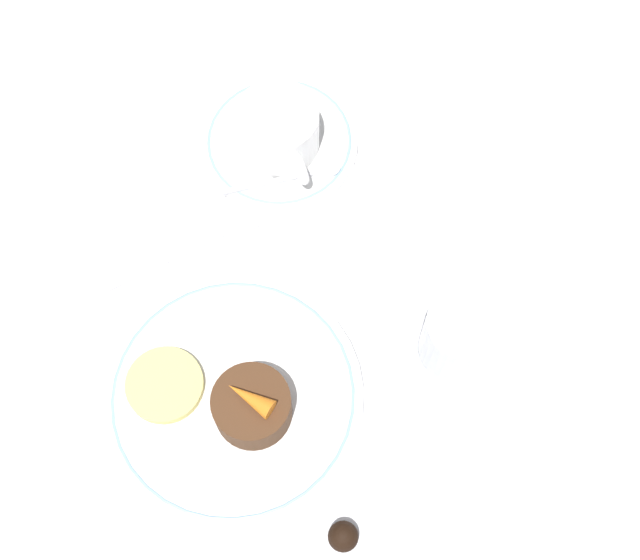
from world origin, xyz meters
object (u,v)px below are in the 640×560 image
at_px(dinner_plate, 234,397).
at_px(dessert_cake, 252,407).
at_px(coffee_cup, 278,129).
at_px(wine_glass, 459,339).
at_px(fork, 218,234).

xyz_separation_m(dinner_plate, dessert_cake, (0.02, 0.01, 0.03)).
bearing_deg(coffee_cup, wine_glass, 9.48).
xyz_separation_m(dinner_plate, coffee_cup, (-0.22, 0.14, 0.03)).
relative_size(wine_glass, dessert_cake, 1.58).
relative_size(coffee_cup, fork, 0.57).
distance_m(dinner_plate, wine_glass, 0.20).
height_order(coffee_cup, wine_glass, wine_glass).
xyz_separation_m(fork, dessert_cake, (0.18, -0.04, 0.03)).
xyz_separation_m(coffee_cup, fork, (0.06, -0.09, -0.04)).
bearing_deg(dinner_plate, fork, 162.04).
xyz_separation_m(wine_glass, fork, (-0.21, -0.14, -0.06)).
xyz_separation_m(dinner_plate, wine_glass, (0.05, 0.19, 0.06)).
height_order(dinner_plate, coffee_cup, coffee_cup).
height_order(dinner_plate, wine_glass, wine_glass).
relative_size(dinner_plate, fork, 1.23).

